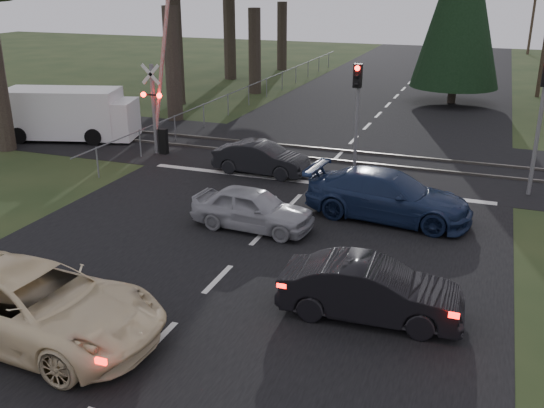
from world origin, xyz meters
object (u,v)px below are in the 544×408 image
at_px(crossing_signal, 158,107).
at_px(white_van, 73,114).
at_px(cream_coupe, 35,305).
at_px(dark_car_far, 261,158).
at_px(traffic_signal_center, 357,98).
at_px(blue_sedan, 388,196).
at_px(silver_car, 253,209).
at_px(dark_hatchback, 371,290).
at_px(utility_pole_far, 535,5).

height_order(crossing_signal, white_van, crossing_signal).
xyz_separation_m(cream_coupe, dark_car_far, (0.23, 12.30, -0.16)).
bearing_deg(traffic_signal_center, crossing_signal, -173.85).
bearing_deg(blue_sedan, cream_coupe, 154.06).
bearing_deg(cream_coupe, silver_car, -12.78).
bearing_deg(dark_car_far, dark_hatchback, -142.79).
height_order(traffic_signal_center, utility_pole_far, utility_pole_far).
bearing_deg(cream_coupe, dark_car_far, 1.72).
bearing_deg(dark_hatchback, blue_sedan, 3.85).
bearing_deg(crossing_signal, white_van, 170.66).
xyz_separation_m(crossing_signal, silver_car, (6.85, -6.38, -1.42)).
distance_m(crossing_signal, dark_hatchback, 15.26).
relative_size(traffic_signal_center, white_van, 0.64).
bearing_deg(crossing_signal, traffic_signal_center, 6.15).
bearing_deg(blue_sedan, dark_car_far, 66.45).
height_order(crossing_signal, dark_hatchback, crossing_signal).
bearing_deg(silver_car, cream_coupe, 168.25).
xyz_separation_m(crossing_signal, white_van, (-5.13, 0.84, -0.87)).
bearing_deg(silver_car, white_van, 62.73).
bearing_deg(utility_pole_far, dark_hatchback, -94.70).
relative_size(crossing_signal, blue_sedan, 1.35).
distance_m(silver_car, dark_car_far, 5.49).
bearing_deg(cream_coupe, white_van, 37.72).
relative_size(cream_coupe, white_van, 0.88).
bearing_deg(traffic_signal_center, blue_sedan, -66.02).
xyz_separation_m(utility_pole_far, dark_hatchback, (-4.55, -55.45, -4.06)).
relative_size(dark_hatchback, dark_car_far, 1.08).
height_order(traffic_signal_center, dark_car_far, traffic_signal_center).
distance_m(crossing_signal, utility_pole_far, 47.96).
relative_size(dark_car_far, white_van, 0.59).
height_order(dark_hatchback, blue_sedan, blue_sedan).
bearing_deg(utility_pole_far, dark_car_far, -102.96).
bearing_deg(utility_pole_far, white_van, -115.22).
bearing_deg(white_van, traffic_signal_center, -15.99).
relative_size(silver_car, blue_sedan, 0.72).
distance_m(utility_pole_far, cream_coupe, 59.82).
distance_m(blue_sedan, white_van, 16.42).
bearing_deg(cream_coupe, dark_hatchback, -60.21).
distance_m(traffic_signal_center, white_van, 13.50).
xyz_separation_m(traffic_signal_center, utility_pole_far, (7.50, 44.32, 1.92)).
relative_size(cream_coupe, dark_hatchback, 1.39).
distance_m(silver_car, blue_sedan, 4.30).
bearing_deg(silver_car, utility_pole_far, -5.99).
xyz_separation_m(crossing_signal, traffic_signal_center, (8.27, 0.89, 0.75)).
bearing_deg(silver_car, blue_sedan, -54.64).
distance_m(utility_pole_far, silver_car, 52.52).
distance_m(blue_sedan, dark_car_far, 6.17).
relative_size(blue_sedan, white_van, 0.81).
bearing_deg(blue_sedan, utility_pole_far, -0.91).
distance_m(silver_car, white_van, 14.00).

